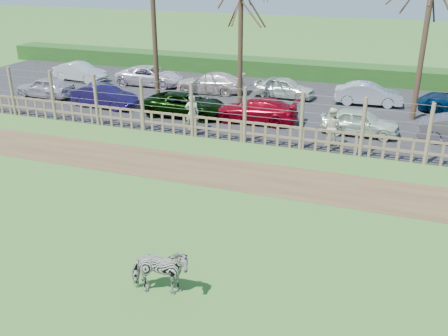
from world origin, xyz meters
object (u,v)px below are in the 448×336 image
(car_7, at_px, (80,72))
(tree_mid, at_px, (241,15))
(visitor_b, at_px, (331,127))
(car_11, at_px, (369,94))
(car_10, at_px, (284,87))
(visitor_a, at_px, (192,113))
(car_0, at_px, (45,87))
(car_1, at_px, (105,96))
(zebra, at_px, (159,272))
(car_2, at_px, (186,104))
(car_9, at_px, (210,83))
(tree_right, at_px, (429,12))
(car_4, at_px, (360,122))
(car_3, at_px, (256,110))
(car_8, at_px, (151,76))

(car_7, bearing_deg, tree_mid, -94.27)
(visitor_b, height_order, car_11, visitor_b)
(car_10, bearing_deg, car_7, 94.18)
(visitor_a, distance_m, car_0, 10.76)
(tree_mid, height_order, car_1, tree_mid)
(car_7, bearing_deg, visitor_a, -116.56)
(visitor_a, distance_m, car_1, 6.42)
(car_10, bearing_deg, zebra, -173.11)
(car_2, xyz_separation_m, car_10, (3.94, 5.22, 0.00))
(zebra, bearing_deg, car_11, -23.00)
(car_9, distance_m, car_10, 4.50)
(zebra, bearing_deg, car_9, 4.44)
(car_2, bearing_deg, tree_mid, -38.04)
(tree_mid, relative_size, car_11, 1.87)
(visitor_b, bearing_deg, tree_right, -113.90)
(car_2, height_order, car_9, same)
(car_0, bearing_deg, car_10, 112.22)
(car_1, relative_size, car_4, 1.03)
(zebra, height_order, car_1, zebra)
(tree_mid, height_order, zebra, tree_mid)
(car_2, bearing_deg, car_3, -89.15)
(visitor_b, distance_m, car_2, 7.97)
(car_10, bearing_deg, tree_mid, 144.80)
(visitor_b, distance_m, car_0, 17.05)
(car_8, distance_m, car_11, 13.43)
(zebra, distance_m, car_7, 23.92)
(zebra, distance_m, car_1, 17.09)
(tree_mid, height_order, car_3, tree_mid)
(car_4, bearing_deg, car_9, 63.16)
(car_1, distance_m, car_9, 6.47)
(car_1, height_order, car_3, same)
(tree_right, relative_size, car_2, 1.70)
(zebra, relative_size, car_1, 0.41)
(car_3, bearing_deg, tree_right, 110.69)
(car_2, bearing_deg, car_10, -38.80)
(car_0, distance_m, car_4, 17.87)
(visitor_b, distance_m, car_4, 2.30)
(zebra, xyz_separation_m, car_9, (-5.89, 18.64, 0.00))
(tree_right, xyz_separation_m, car_10, (-7.09, 1.96, -4.60))
(visitor_b, relative_size, car_7, 0.47)
(tree_mid, bearing_deg, visitor_b, -40.48)
(visitor_b, xyz_separation_m, car_0, (-16.83, 2.70, -0.26))
(car_2, height_order, car_4, same)
(car_0, xyz_separation_m, car_10, (13.08, 4.59, 0.00))
(car_3, xyz_separation_m, car_10, (0.24, 5.05, 0.00))
(visitor_b, xyz_separation_m, car_7, (-17.37, 6.94, -0.26))
(car_9, height_order, car_10, same)
(car_4, distance_m, car_8, 14.51)
(car_9, distance_m, car_11, 9.22)
(car_3, bearing_deg, car_7, -111.48)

